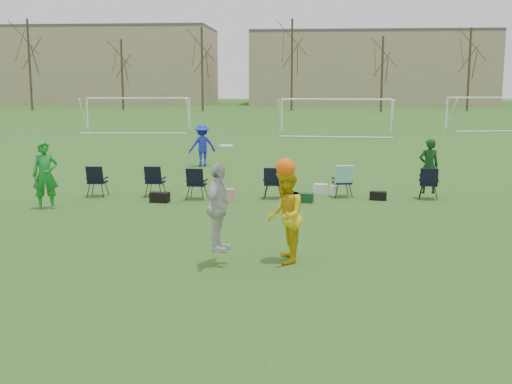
# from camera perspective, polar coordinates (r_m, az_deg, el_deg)

# --- Properties ---
(ground) EXTENTS (260.00, 260.00, 0.00)m
(ground) POSITION_cam_1_polar(r_m,az_deg,el_deg) (12.04, -5.76, -7.23)
(ground) COLOR #265319
(ground) RESTS_ON ground
(fielder_green_near) EXTENTS (0.80, 0.66, 1.90)m
(fielder_green_near) POSITION_cam_1_polar(r_m,az_deg,el_deg) (18.85, -18.22, 1.44)
(fielder_green_near) COLOR #167D27
(fielder_green_near) RESTS_ON ground
(fielder_blue) EXTENTS (1.32, 1.07, 1.78)m
(fielder_blue) POSITION_cam_1_polar(r_m,az_deg,el_deg) (27.19, -4.80, 4.16)
(fielder_blue) COLOR #1929C2
(fielder_blue) RESTS_ON ground
(center_contest) EXTENTS (1.95, 1.31, 2.35)m
(center_contest) POSITION_cam_1_polar(r_m,az_deg,el_deg) (12.42, 0.42, -1.76)
(center_contest) COLOR silver
(center_contest) RESTS_ON ground
(sideline_setup) EXTENTS (10.84, 2.22, 1.83)m
(sideline_setup) POSITION_cam_1_polar(r_m,az_deg,el_deg) (19.65, 1.97, 1.02)
(sideline_setup) COLOR #0E3612
(sideline_setup) RESTS_ON ground
(goal_left) EXTENTS (7.39, 0.76, 2.46)m
(goal_left) POSITION_cam_1_polar(r_m,az_deg,el_deg) (46.94, -10.44, 7.62)
(goal_left) COLOR white
(goal_left) RESTS_ON ground
(goal_mid) EXTENTS (7.40, 0.63, 2.46)m
(goal_mid) POSITION_cam_1_polar(r_m,az_deg,el_deg) (43.40, 7.16, 7.55)
(goal_mid) COLOR white
(goal_mid) RESTS_ON ground
(goal_right) EXTENTS (7.35, 1.14, 2.46)m
(goal_right) POSITION_cam_1_polar(r_m,az_deg,el_deg) (51.27, 20.50, 7.33)
(goal_right) COLOR white
(goal_right) RESTS_ON ground
(tree_line) EXTENTS (110.28, 3.28, 11.40)m
(tree_line) POSITION_cam_1_polar(r_m,az_deg,el_deg) (81.21, 3.34, 10.81)
(tree_line) COLOR #382B21
(tree_line) RESTS_ON ground
(building_row) EXTENTS (126.00, 16.00, 13.00)m
(building_row) POSITION_cam_1_polar(r_m,az_deg,el_deg) (107.45, 7.20, 10.95)
(building_row) COLOR tan
(building_row) RESTS_ON ground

